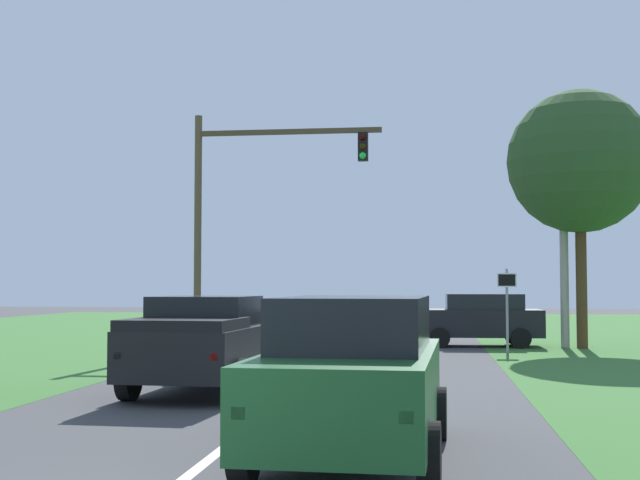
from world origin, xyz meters
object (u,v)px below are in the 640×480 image
object	(u,v)px
red_suv_near	(354,373)
pickup_truck_lead	(208,342)
oak_tree_right	(580,162)
keep_moving_sign	(507,299)
crossing_suv_far	(479,319)
traffic_light	(243,197)
utility_pole_right	(564,227)

from	to	relation	value
red_suv_near	pickup_truck_lead	world-z (taller)	red_suv_near
oak_tree_right	red_suv_near	bearing A→B (deg)	-107.47
pickup_truck_lead	oak_tree_right	world-z (taller)	oak_tree_right
keep_moving_sign	crossing_suv_far	xyz separation A→B (m)	(-0.70, 2.79, -0.72)
traffic_light	oak_tree_right	world-z (taller)	oak_tree_right
red_suv_near	crossing_suv_far	bearing A→B (deg)	82.38
utility_pole_right	pickup_truck_lead	bearing A→B (deg)	-124.35
traffic_light	crossing_suv_far	distance (m)	9.11
red_suv_near	utility_pole_right	distance (m)	19.98
red_suv_near	crossing_suv_far	distance (m)	19.64
pickup_truck_lead	oak_tree_right	xyz separation A→B (m)	(9.38, 12.81, 5.25)
red_suv_near	pickup_truck_lead	size ratio (longest dim) A/B	0.94
pickup_truck_lead	traffic_light	distance (m)	11.56
keep_moving_sign	pickup_truck_lead	bearing A→B (deg)	-122.42
pickup_truck_lead	crossing_suv_far	xyz separation A→B (m)	(6.05, 13.41, -0.03)
pickup_truck_lead	utility_pole_right	distance (m)	15.97
keep_moving_sign	crossing_suv_far	bearing A→B (deg)	104.12
red_suv_near	pickup_truck_lead	distance (m)	6.96
oak_tree_right	pickup_truck_lead	bearing A→B (deg)	-126.20
pickup_truck_lead	utility_pole_right	size ratio (longest dim) A/B	0.64
traffic_light	utility_pole_right	size ratio (longest dim) A/B	0.95
keep_moving_sign	traffic_light	bearing A→B (deg)	179.38
traffic_light	keep_moving_sign	bearing A→B (deg)	-0.62
oak_tree_right	utility_pole_right	bearing A→B (deg)	166.34
oak_tree_right	traffic_light	bearing A→B (deg)	-169.24
traffic_light	keep_moving_sign	distance (m)	9.04
oak_tree_right	utility_pole_right	distance (m)	2.25
crossing_suv_far	traffic_light	bearing A→B (deg)	-160.72
red_suv_near	oak_tree_right	distance (m)	20.45
keep_moving_sign	utility_pole_right	xyz separation A→B (m)	(2.10, 2.32, 2.38)
pickup_truck_lead	oak_tree_right	distance (m)	16.72
keep_moving_sign	utility_pole_right	distance (m)	3.93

